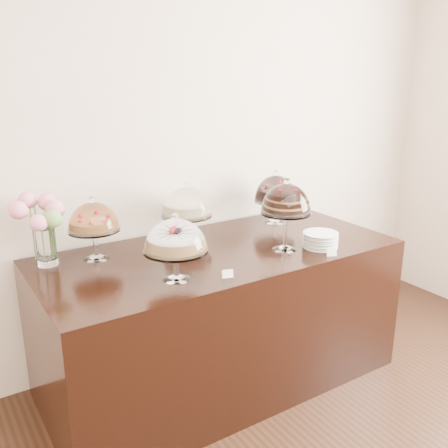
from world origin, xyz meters
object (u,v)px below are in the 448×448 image
cake_stand_sugar_sponge (176,238)px  cake_stand_fruit_tart (93,219)px  plate_stack (320,240)px  cake_stand_choco_layer (286,201)px  display_counter (220,316)px  cake_stand_dark_choco (276,191)px  flower_vase (42,221)px  cake_stand_cheesecake (186,204)px

cake_stand_sugar_sponge → cake_stand_fruit_tart: (-0.26, 0.52, 0.01)m
cake_stand_sugar_sponge → plate_stack: size_ratio=1.72×
cake_stand_choco_layer → display_counter: bearing=149.1°
cake_stand_sugar_sponge → cake_stand_dark_choco: (1.08, 0.54, 0.01)m
display_counter → flower_vase: bearing=160.6°
cake_stand_choco_layer → cake_stand_cheesecake: (-0.39, 0.52, -0.08)m
flower_vase → cake_stand_fruit_tart: bearing=-13.4°
cake_stand_cheesecake → cake_stand_dark_choco: 0.71m
cake_stand_dark_choco → flower_vase: size_ratio=0.93×
cake_stand_choco_layer → cake_stand_fruit_tart: (-1.02, 0.47, -0.07)m
cake_stand_cheesecake → flower_vase: bearing=178.9°
display_counter → plate_stack: bearing=-28.3°
cake_stand_cheesecake → flower_vase: flower_vase is taller
display_counter → cake_stand_fruit_tart: (-0.68, 0.27, 0.69)m
cake_stand_cheesecake → cake_stand_fruit_tart: bearing=-175.8°
cake_stand_dark_choco → cake_stand_sugar_sponge: bearing=-153.5°
flower_vase → cake_stand_sugar_sponge: bearing=-48.2°
cake_stand_choco_layer → cake_stand_dark_choco: bearing=57.5°
cake_stand_choco_layer → cake_stand_cheesecake: bearing=127.1°
cake_stand_fruit_tart → flower_vase: 0.28m
cake_stand_cheesecake → cake_stand_fruit_tart: size_ratio=1.00×
flower_vase → plate_stack: flower_vase is taller
cake_stand_cheesecake → cake_stand_fruit_tart: 0.63m
display_counter → plate_stack: size_ratio=10.48×
cake_stand_sugar_sponge → cake_stand_fruit_tart: 0.58m
cake_stand_fruit_tart → flower_vase: (-0.27, 0.06, 0.02)m
display_counter → cake_stand_fruit_tart: cake_stand_fruit_tart is taller
display_counter → cake_stand_dark_choco: cake_stand_dark_choco is taller
flower_vase → plate_stack: bearing=-22.8°
cake_stand_dark_choco → cake_stand_fruit_tart: (-1.34, -0.02, 0.01)m
cake_stand_choco_layer → cake_stand_cheesecake: size_ratio=1.19×
display_counter → plate_stack: 0.80m
cake_stand_dark_choco → flower_vase: bearing=178.3°
plate_stack → cake_stand_choco_layer: bearing=156.4°
cake_stand_sugar_sponge → flower_vase: (-0.52, 0.59, 0.03)m
plate_stack → cake_stand_cheesecake: bearing=134.6°
cake_stand_cheesecake → cake_stand_fruit_tart: cake_stand_cheesecake is taller
plate_stack → cake_stand_sugar_sponge: bearing=177.5°
flower_vase → plate_stack: size_ratio=1.93×
cake_stand_fruit_tart → cake_stand_dark_choco: bearing=0.7°
display_counter → cake_stand_sugar_sponge: 0.84m
cake_stand_fruit_tart → flower_vase: flower_vase is taller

